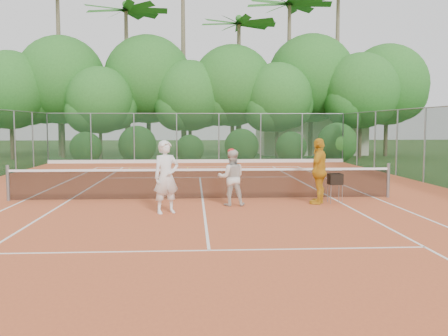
% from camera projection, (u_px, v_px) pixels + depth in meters
% --- Properties ---
extents(ground, '(120.00, 120.00, 0.00)m').
position_uv_depth(ground, '(203.00, 200.00, 15.61)').
color(ground, '#234117').
rests_on(ground, ground).
extents(clay_court, '(18.00, 36.00, 0.02)m').
position_uv_depth(clay_court, '(203.00, 199.00, 15.60)').
color(clay_court, '#BF552C').
rests_on(clay_court, ground).
extents(club_building, '(8.00, 5.00, 3.00)m').
position_uv_depth(club_building, '(309.00, 135.00, 39.89)').
color(club_building, beige).
rests_on(club_building, ground).
extents(tennis_net, '(11.97, 0.10, 1.10)m').
position_uv_depth(tennis_net, '(202.00, 183.00, 15.56)').
color(tennis_net, gray).
rests_on(tennis_net, clay_court).
extents(player_white, '(0.83, 0.72, 1.92)m').
position_uv_depth(player_white, '(166.00, 177.00, 13.04)').
color(player_white, white).
rests_on(player_white, clay_court).
extents(player_center_grp, '(0.79, 0.61, 1.65)m').
position_uv_depth(player_center_grp, '(231.00, 177.00, 14.29)').
color(player_center_grp, silver).
rests_on(player_center_grp, clay_court).
extents(player_yellow, '(0.97, 1.22, 1.93)m').
position_uv_depth(player_yellow, '(319.00, 171.00, 14.62)').
color(player_yellow, gold).
rests_on(player_yellow, clay_court).
extents(ball_hopper, '(0.38, 0.38, 0.87)m').
position_uv_depth(ball_hopper, '(335.00, 180.00, 14.81)').
color(ball_hopper, gray).
rests_on(ball_hopper, clay_court).
extents(stray_ball_a, '(0.07, 0.07, 0.07)m').
position_uv_depth(stray_ball_a, '(130.00, 169.00, 25.89)').
color(stray_ball_a, '#C8E635').
rests_on(stray_ball_a, clay_court).
extents(stray_ball_b, '(0.07, 0.07, 0.07)m').
position_uv_depth(stray_ball_b, '(164.00, 164.00, 28.92)').
color(stray_ball_b, '#BED832').
rests_on(stray_ball_b, clay_court).
extents(stray_ball_c, '(0.07, 0.07, 0.07)m').
position_uv_depth(stray_ball_c, '(188.00, 168.00, 26.30)').
color(stray_ball_c, yellow).
rests_on(stray_ball_c, clay_court).
extents(court_markings, '(11.03, 23.83, 0.01)m').
position_uv_depth(court_markings, '(203.00, 199.00, 15.60)').
color(court_markings, white).
rests_on(court_markings, clay_court).
extents(fence_back, '(18.07, 0.07, 3.00)m').
position_uv_depth(fence_back, '(198.00, 138.00, 30.39)').
color(fence_back, '#19381E').
rests_on(fence_back, clay_court).
extents(tropical_treeline, '(32.10, 8.49, 15.03)m').
position_uv_depth(tropical_treeline, '(217.00, 85.00, 35.35)').
color(tropical_treeline, brown).
rests_on(tropical_treeline, ground).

